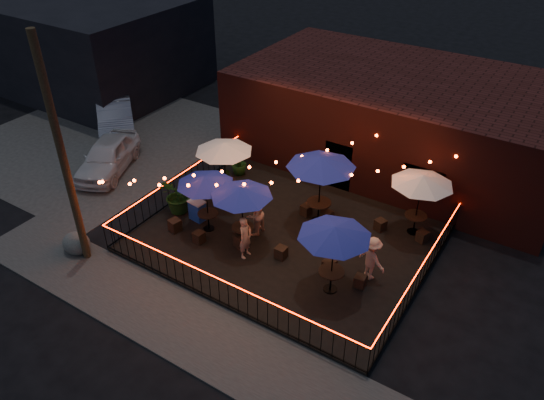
# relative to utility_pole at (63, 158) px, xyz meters

# --- Properties ---
(ground) EXTENTS (110.00, 110.00, 0.00)m
(ground) POSITION_rel_utility_pole_xyz_m (5.40, 2.60, -4.00)
(ground) COLOR black
(ground) RESTS_ON ground
(patio) EXTENTS (10.00, 8.00, 0.15)m
(patio) POSITION_rel_utility_pole_xyz_m (5.40, 4.60, -3.92)
(patio) COLOR black
(patio) RESTS_ON ground
(sidewalk) EXTENTS (18.00, 2.50, 0.05)m
(sidewalk) POSITION_rel_utility_pole_xyz_m (5.40, -0.65, -3.98)
(sidewalk) COLOR #3C3937
(sidewalk) RESTS_ON ground
(parking_lot) EXTENTS (11.00, 12.00, 0.02)m
(parking_lot) POSITION_rel_utility_pole_xyz_m (-6.60, 6.60, -3.99)
(parking_lot) COLOR #3C3937
(parking_lot) RESTS_ON ground
(brick_building) EXTENTS (14.00, 8.00, 4.00)m
(brick_building) POSITION_rel_utility_pole_xyz_m (6.40, 12.59, -2.00)
(brick_building) COLOR #39130F
(brick_building) RESTS_ON ground
(background_building) EXTENTS (12.00, 9.00, 5.00)m
(background_building) POSITION_rel_utility_pole_xyz_m (-12.60, 11.60, -1.50)
(background_building) COLOR black
(background_building) RESTS_ON ground
(utility_pole) EXTENTS (0.26, 0.26, 8.00)m
(utility_pole) POSITION_rel_utility_pole_xyz_m (0.00, 0.00, 0.00)
(utility_pole) COLOR #312314
(utility_pole) RESTS_ON ground
(fence_front) EXTENTS (10.00, 0.04, 1.04)m
(fence_front) POSITION_rel_utility_pole_xyz_m (5.40, 0.60, -3.34)
(fence_front) COLOR black
(fence_front) RESTS_ON patio
(fence_left) EXTENTS (0.04, 8.00, 1.04)m
(fence_left) POSITION_rel_utility_pole_xyz_m (0.40, 4.60, -3.34)
(fence_left) COLOR black
(fence_left) RESTS_ON patio
(fence_right) EXTENTS (0.04, 8.00, 1.04)m
(fence_right) POSITION_rel_utility_pole_xyz_m (10.40, 4.60, -3.34)
(fence_right) COLOR black
(fence_right) RESTS_ON patio
(festoon_lights) EXTENTS (10.02, 8.72, 1.32)m
(festoon_lights) POSITION_rel_utility_pole_xyz_m (4.39, 4.30, -1.48)
(festoon_lights) COLOR #FF3A0D
(festoon_lights) RESTS_ON ground
(cafe_table_0) EXTENTS (2.50, 2.50, 2.29)m
(cafe_table_0) POSITION_rel_utility_pole_xyz_m (2.70, 3.48, -1.76)
(cafe_table_0) COLOR black
(cafe_table_0) RESTS_ON patio
(cafe_table_1) EXTENTS (2.59, 2.59, 2.49)m
(cafe_table_1) POSITION_rel_utility_pole_xyz_m (1.97, 5.54, -1.57)
(cafe_table_1) COLOR black
(cafe_table_1) RESTS_ON patio
(cafe_table_2) EXTENTS (2.84, 2.84, 2.39)m
(cafe_table_2) POSITION_rel_utility_pole_xyz_m (4.29, 3.46, -1.66)
(cafe_table_2) COLOR black
(cafe_table_2) RESTS_ON patio
(cafe_table_3) EXTENTS (3.03, 3.03, 2.79)m
(cafe_table_3) POSITION_rel_utility_pole_xyz_m (5.89, 6.11, -1.31)
(cafe_table_3) COLOR black
(cafe_table_3) RESTS_ON patio
(cafe_table_4) EXTENTS (2.46, 2.46, 2.53)m
(cafe_table_4) POSITION_rel_utility_pole_xyz_m (8.03, 3.01, -1.54)
(cafe_table_4) COLOR black
(cafe_table_4) RESTS_ON patio
(cafe_table_5) EXTENTS (2.28, 2.28, 2.45)m
(cafe_table_5) POSITION_rel_utility_pole_xyz_m (9.20, 7.40, -1.61)
(cafe_table_5) COLOR black
(cafe_table_5) RESTS_ON patio
(bistro_chair_0) EXTENTS (0.47, 0.47, 0.47)m
(bistro_chair_0) POSITION_rel_utility_pole_xyz_m (1.71, 2.72, -3.62)
(bistro_chair_0) COLOR black
(bistro_chair_0) RESTS_ON patio
(bistro_chair_1) EXTENTS (0.39, 0.39, 0.42)m
(bistro_chair_1) POSITION_rel_utility_pole_xyz_m (2.90, 2.66, -3.64)
(bistro_chair_1) COLOR black
(bistro_chair_1) RESTS_ON patio
(bistro_chair_2) EXTENTS (0.51, 0.51, 0.47)m
(bistro_chair_2) POSITION_rel_utility_pole_xyz_m (1.59, 5.86, -3.61)
(bistro_chair_2) COLOR black
(bistro_chair_2) RESTS_ON patio
(bistro_chair_3) EXTENTS (0.42, 0.42, 0.48)m
(bistro_chair_3) POSITION_rel_utility_pole_xyz_m (2.69, 6.15, -3.61)
(bistro_chair_3) COLOR black
(bistro_chair_3) RESTS_ON patio
(bistro_chair_4) EXTENTS (0.52, 0.52, 0.50)m
(bistro_chair_4) POSITION_rel_utility_pole_xyz_m (4.30, 3.29, -3.60)
(bistro_chair_4) COLOR black
(bistro_chair_4) RESTS_ON patio
(bistro_chair_5) EXTENTS (0.37, 0.37, 0.43)m
(bistro_chair_5) POSITION_rel_utility_pole_xyz_m (5.85, 3.52, -3.63)
(bistro_chair_5) COLOR black
(bistro_chair_5) RESTS_ON patio
(bistro_chair_6) EXTENTS (0.43, 0.43, 0.43)m
(bistro_chair_6) POSITION_rel_utility_pole_xyz_m (5.30, 6.23, -3.64)
(bistro_chair_6) COLOR black
(bistro_chair_6) RESTS_ON patio
(bistro_chair_7) EXTENTS (0.46, 0.46, 0.45)m
(bistro_chair_7) POSITION_rel_utility_pole_xyz_m (6.17, 6.29, -3.63)
(bistro_chair_7) COLOR black
(bistro_chair_7) RESTS_ON patio
(bistro_chair_8) EXTENTS (0.44, 0.44, 0.46)m
(bistro_chair_8) POSITION_rel_utility_pole_xyz_m (7.58, 3.77, -3.62)
(bistro_chair_8) COLOR black
(bistro_chair_8) RESTS_ON patio
(bistro_chair_9) EXTENTS (0.38, 0.38, 0.41)m
(bistro_chair_9) POSITION_rel_utility_pole_xyz_m (8.76, 3.67, -3.64)
(bistro_chair_9) COLOR black
(bistro_chair_9) RESTS_ON patio
(bistro_chair_10) EXTENTS (0.47, 0.47, 0.43)m
(bistro_chair_10) POSITION_rel_utility_pole_xyz_m (8.10, 6.88, -3.64)
(bistro_chair_10) COLOR black
(bistro_chair_10) RESTS_ON patio
(bistro_chair_11) EXTENTS (0.45, 0.45, 0.42)m
(bistro_chair_11) POSITION_rel_utility_pole_xyz_m (9.65, 7.05, -3.64)
(bistro_chair_11) COLOR black
(bistro_chair_11) RESTS_ON patio
(patron_a) EXTENTS (0.38, 0.58, 1.59)m
(patron_a) POSITION_rel_utility_pole_xyz_m (4.76, 2.94, -3.05)
(patron_a) COLOR tan
(patron_a) RESTS_ON patio
(patron_b) EXTENTS (0.68, 0.86, 1.76)m
(patron_b) POSITION_rel_utility_pole_xyz_m (4.30, 4.19, -2.97)
(patron_b) COLOR #DCAF94
(patron_b) RESTS_ON patio
(patron_c) EXTENTS (1.16, 0.88, 1.59)m
(patron_c) POSITION_rel_utility_pole_xyz_m (8.84, 4.25, -3.05)
(patron_c) COLOR #D7A995
(patron_c) RESTS_ON patio
(potted_shrub_a) EXTENTS (1.65, 1.52, 1.52)m
(potted_shrub_a) POSITION_rel_utility_pole_xyz_m (1.08, 3.75, -3.09)
(potted_shrub_a) COLOR #14400C
(potted_shrub_a) RESTS_ON patio
(potted_shrub_b) EXTENTS (0.83, 0.76, 1.23)m
(potted_shrub_b) POSITION_rel_utility_pole_xyz_m (1.68, 5.71, -3.24)
(potted_shrub_b) COLOR #113A13
(potted_shrub_b) RESTS_ON patio
(potted_shrub_c) EXTENTS (0.81, 0.81, 1.20)m
(potted_shrub_c) POSITION_rel_utility_pole_xyz_m (1.33, 7.35, -3.25)
(potted_shrub_c) COLOR #0D3D0F
(potted_shrub_c) RESTS_ON patio
(cooler) EXTENTS (0.68, 0.53, 0.82)m
(cooler) POSITION_rel_utility_pole_xyz_m (1.96, 3.74, -3.43)
(cooler) COLOR #1941B8
(cooler) RESTS_ON patio
(boulder) EXTENTS (1.13, 1.02, 0.75)m
(boulder) POSITION_rel_utility_pole_xyz_m (-0.52, 0.03, -3.62)
(boulder) COLOR #494843
(boulder) RESTS_ON ground
(car_white) EXTENTS (3.29, 4.58, 1.45)m
(car_white) POSITION_rel_utility_pole_xyz_m (-3.86, 4.68, -3.28)
(car_white) COLOR silver
(car_white) RESTS_ON ground
(car_silver) EXTENTS (4.67, 4.40, 1.57)m
(car_silver) POSITION_rel_utility_pole_xyz_m (-6.52, 7.68, -3.22)
(car_silver) COLOR #A1A2A9
(car_silver) RESTS_ON ground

